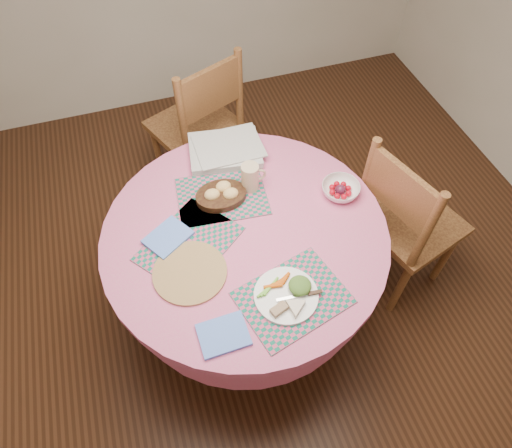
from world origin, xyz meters
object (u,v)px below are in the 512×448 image
Objects in this scene: dinner_plate at (289,295)px; fruit_bowl at (340,190)px; bread_bowl at (221,194)px; chair_back at (200,125)px; chair_right at (404,221)px; latte_mug at (251,177)px; wicker_trivet at (190,272)px; dining_table at (246,256)px.

fruit_bowl is (0.41, 0.43, 0.00)m from dinner_plate.
chair_back is at bearing 85.10° from bread_bowl.
chair_right reaches higher than fruit_bowl.
bread_bowl is 0.15m from latte_mug.
wicker_trivet is at bearing 78.91° from chair_right.
chair_back is at bearing 116.51° from fruit_bowl.
chair_back reaches higher than chair_right.
dining_table is at bearing 100.35° from dinner_plate.
latte_mug is at bearing 157.19° from fruit_bowl.
chair_back is 0.82m from bread_bowl.
chair_back reaches higher than wicker_trivet.
bread_bowl reaches higher than dining_table.
dining_table is at bearing 25.79° from wicker_trivet.
dining_table is 0.36m from wicker_trivet.
latte_mug is 0.41m from fruit_bowl.
chair_back is (-0.81, 1.00, 0.01)m from chair_right.
dining_table is at bearing -77.10° from bread_bowl.
bread_bowl is (-0.05, 0.20, 0.23)m from dining_table.
chair_right is 0.87m from dinner_plate.
wicker_trivet is 1.42× the size of fruit_bowl.
bread_bowl is (-0.07, -0.78, 0.25)m from chair_back.
latte_mug reaches higher than dinner_plate.
wicker_trivet is 1.18× the size of dinner_plate.
wicker_trivet is 0.52m from latte_mug.
chair_right reaches higher than dinner_plate.
chair_back reaches higher than bread_bowl.
dinner_plate is at bearing -133.87° from fruit_bowl.
dinner_plate is at bearing -78.72° from bread_bowl.
latte_mug is (0.10, 0.23, 0.27)m from dining_table.
dining_table is 9.12× the size of latte_mug.
wicker_trivet is at bearing -165.00° from fruit_bowl.
latte_mug is (0.37, 0.36, 0.07)m from wicker_trivet.
fruit_bowl is at bearing 58.65° from chair_right.
chair_back is 4.00× the size of dinner_plate.
chair_right is 0.94m from bread_bowl.
chair_back reaches higher than dinner_plate.
wicker_trivet is 0.41m from bread_bowl.
chair_right reaches higher than wicker_trivet.
dining_table is 0.83m from chair_right.
bread_bowl is 1.09× the size of fruit_bowl.
wicker_trivet is at bearing -123.81° from bread_bowl.
latte_mug is at bearing 54.28° from chair_right.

